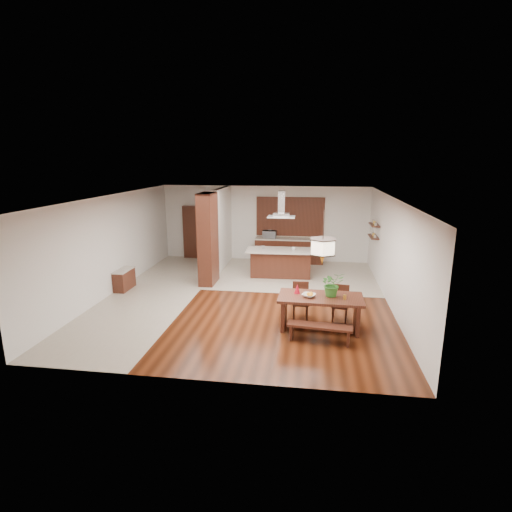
# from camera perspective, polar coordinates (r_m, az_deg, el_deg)

# --- Properties ---
(room_shell) EXTENTS (9.00, 9.04, 2.92)m
(room_shell) POSITION_cam_1_polar(r_m,az_deg,el_deg) (11.12, -1.53, 4.12)
(room_shell) COLOR #331509
(room_shell) RESTS_ON ground
(tile_hallway) EXTENTS (2.50, 9.00, 0.01)m
(tile_hallway) POSITION_cam_1_polar(r_m,az_deg,el_deg) (12.38, -14.18, -5.13)
(tile_hallway) COLOR #B6AA98
(tile_hallway) RESTS_ON ground
(tile_kitchen) EXTENTS (5.50, 4.00, 0.01)m
(tile_kitchen) POSITION_cam_1_polar(r_m,az_deg,el_deg) (13.89, 5.34, -2.68)
(tile_kitchen) COLOR #B6AA98
(tile_kitchen) RESTS_ON ground
(soffit_band) EXTENTS (8.00, 9.00, 0.02)m
(soffit_band) POSITION_cam_1_polar(r_m,az_deg,el_deg) (11.01, -1.56, 8.34)
(soffit_band) COLOR #3C190F
(soffit_band) RESTS_ON room_shell
(partition_pier) EXTENTS (0.45, 1.00, 2.90)m
(partition_pier) POSITION_cam_1_polar(r_m,az_deg,el_deg) (12.68, -6.87, 2.42)
(partition_pier) COLOR black
(partition_pier) RESTS_ON ground
(partition_stub) EXTENTS (0.18, 2.40, 2.90)m
(partition_stub) POSITION_cam_1_polar(r_m,az_deg,el_deg) (14.68, -4.79, 4.03)
(partition_stub) COLOR silver
(partition_stub) RESTS_ON ground
(hallway_console) EXTENTS (0.37, 0.88, 0.63)m
(hallway_console) POSITION_cam_1_polar(r_m,az_deg,el_deg) (12.89, -18.31, -3.22)
(hallway_console) COLOR black
(hallway_console) RESTS_ON ground
(hallway_doorway) EXTENTS (1.10, 0.20, 2.10)m
(hallway_doorway) POSITION_cam_1_polar(r_m,az_deg,el_deg) (16.13, -8.41, 3.36)
(hallway_doorway) COLOR black
(hallway_doorway) RESTS_ON ground
(rear_counter) EXTENTS (2.60, 0.62, 0.95)m
(rear_counter) POSITION_cam_1_polar(r_m,az_deg,el_deg) (15.42, 4.76, 0.81)
(rear_counter) COLOR black
(rear_counter) RESTS_ON ground
(kitchen_window) EXTENTS (2.60, 0.08, 1.50)m
(kitchen_window) POSITION_cam_1_polar(r_m,az_deg,el_deg) (15.45, 4.91, 5.64)
(kitchen_window) COLOR brown
(kitchen_window) RESTS_ON room_shell
(shelf_lower) EXTENTS (0.26, 0.90, 0.04)m
(shelf_lower) POSITION_cam_1_polar(r_m,az_deg,el_deg) (13.80, 16.43, 2.66)
(shelf_lower) COLOR black
(shelf_lower) RESTS_ON room_shell
(shelf_upper) EXTENTS (0.26, 0.90, 0.04)m
(shelf_upper) POSITION_cam_1_polar(r_m,az_deg,el_deg) (13.73, 16.54, 4.30)
(shelf_upper) COLOR black
(shelf_upper) RESTS_ON room_shell
(dining_table) EXTENTS (1.97, 1.01, 0.81)m
(dining_table) POSITION_cam_1_polar(r_m,az_deg,el_deg) (9.50, 9.17, -6.93)
(dining_table) COLOR black
(dining_table) RESTS_ON ground
(dining_bench) EXTENTS (1.44, 0.48, 0.40)m
(dining_bench) POSITION_cam_1_polar(r_m,az_deg,el_deg) (9.01, 9.05, -10.87)
(dining_bench) COLOR black
(dining_bench) RESTS_ON ground
(dining_chair_left) EXTENTS (0.42, 0.42, 0.91)m
(dining_chair_left) POSITION_cam_1_polar(r_m,az_deg,el_deg) (10.12, 6.39, -6.39)
(dining_chair_left) COLOR black
(dining_chair_left) RESTS_ON ground
(dining_chair_right) EXTENTS (0.44, 0.44, 0.88)m
(dining_chair_right) POSITION_cam_1_polar(r_m,az_deg,el_deg) (10.13, 11.93, -6.67)
(dining_chair_right) COLOR black
(dining_chair_right) RESTS_ON ground
(pendant_lantern) EXTENTS (0.64, 0.64, 1.31)m
(pendant_lantern) POSITION_cam_1_polar(r_m,az_deg,el_deg) (9.06, 9.57, 2.87)
(pendant_lantern) COLOR #FEEBC2
(pendant_lantern) RESTS_ON room_shell
(foliage_plant) EXTENTS (0.66, 0.62, 0.58)m
(foliage_plant) POSITION_cam_1_polar(r_m,az_deg,el_deg) (9.41, 10.82, -3.96)
(foliage_plant) COLOR #2F6C24
(foliage_plant) RESTS_ON dining_table
(fruit_bowl) EXTENTS (0.39, 0.39, 0.07)m
(fruit_bowl) POSITION_cam_1_polar(r_m,az_deg,el_deg) (9.35, 7.55, -5.59)
(fruit_bowl) COLOR beige
(fruit_bowl) RESTS_ON dining_table
(napkin_cone) EXTENTS (0.19, 0.19, 0.23)m
(napkin_cone) POSITION_cam_1_polar(r_m,az_deg,el_deg) (9.53, 5.91, -4.66)
(napkin_cone) COLOR #A20B1A
(napkin_cone) RESTS_ON dining_table
(gold_ornament) EXTENTS (0.09, 0.09, 0.11)m
(gold_ornament) POSITION_cam_1_polar(r_m,az_deg,el_deg) (9.33, 12.56, -5.75)
(gold_ornament) COLOR gold
(gold_ornament) RESTS_ON dining_table
(kitchen_island) EXTENTS (2.33, 1.09, 0.95)m
(kitchen_island) POSITION_cam_1_polar(r_m,az_deg,el_deg) (13.56, 3.55, -0.94)
(kitchen_island) COLOR black
(kitchen_island) RESTS_ON ground
(range_hood) EXTENTS (0.90, 0.55, 0.87)m
(range_hood) POSITION_cam_1_polar(r_m,az_deg,el_deg) (13.20, 3.68, 7.40)
(range_hood) COLOR silver
(range_hood) RESTS_ON room_shell
(island_cup) EXTENTS (0.13, 0.13, 0.10)m
(island_cup) POSITION_cam_1_polar(r_m,az_deg,el_deg) (13.35, 5.37, 1.04)
(island_cup) COLOR silver
(island_cup) RESTS_ON kitchen_island
(microwave) EXTENTS (0.52, 0.35, 0.28)m
(microwave) POSITION_cam_1_polar(r_m,az_deg,el_deg) (15.32, 1.92, 3.12)
(microwave) COLOR silver
(microwave) RESTS_ON rear_counter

